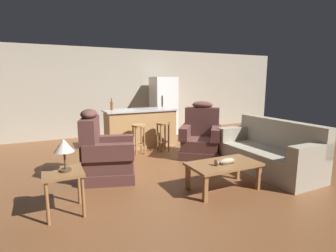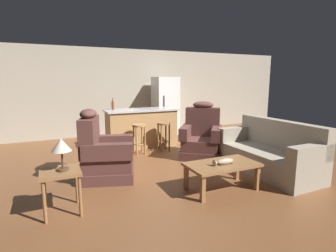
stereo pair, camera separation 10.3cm
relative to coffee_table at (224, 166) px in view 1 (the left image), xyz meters
The scene contains 14 objects.
ground_plane 1.77m from the coffee_table, 98.01° to the left, with size 12.00×12.00×0.00m.
back_wall 4.94m from the coffee_table, 92.86° to the left, with size 12.00×0.05×2.60m.
coffee_table is the anchor object (origin of this frame).
fish_figurine 0.11m from the coffee_table, 109.75° to the right, with size 0.34×0.10×0.10m.
couch 1.32m from the coffee_table, 13.35° to the left, with size 0.87×1.91×0.94m.
recliner_near_lamp 1.99m from the coffee_table, 141.08° to the left, with size 1.05×1.05×1.20m.
recliner_near_island 1.82m from the coffee_table, 68.26° to the left, with size 1.18×1.18×1.20m.
end_table 2.29m from the coffee_table, behind, with size 0.48×0.48×0.56m.
table_lamp 2.31m from the coffee_table, behind, with size 0.24×0.24×0.41m.
kitchen_island 3.08m from the coffee_table, 94.50° to the left, with size 1.80×0.70×0.95m.
bar_stool_left 2.49m from the coffee_table, 101.91° to the left, with size 0.32×0.32×0.68m.
bar_stool_right 2.44m from the coffee_table, 87.81° to the left, with size 0.32×0.32×0.68m.
refrigerator 4.40m from the coffee_table, 77.40° to the left, with size 0.70×0.69×1.76m.
bottle_tall_green 3.40m from the coffee_table, 106.01° to the left, with size 0.07×0.07×0.29m.
Camera 1 is at (-2.20, -4.81, 1.68)m, focal length 28.00 mm.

